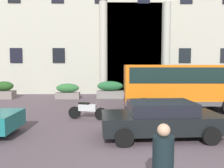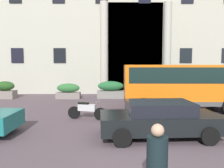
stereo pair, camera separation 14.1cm
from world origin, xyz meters
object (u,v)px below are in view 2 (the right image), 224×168
Objects in this scene: hedge_planter_far_west at (111,90)px; hedge_planter_entrance_left at (68,91)px; parked_hatchback_near at (159,119)px; motorcycle_far_end at (86,110)px; hedge_planter_west at (5,90)px; orange_minibus at (181,83)px; hedge_planter_far_east at (158,90)px.

hedge_planter_entrance_left is (-3.31, -0.26, -0.08)m from hedge_planter_far_west.
parked_hatchback_near is 4.06m from motorcycle_far_end.
hedge_planter_west is 0.83× the size of hedge_planter_entrance_left.
orange_minibus is 4.31× the size of hedge_planter_west.
hedge_planter_far_east is at bearing 2.04° from hedge_planter_far_west.
motorcycle_far_end is (-5.26, -2.05, -1.13)m from orange_minibus.
hedge_planter_entrance_left is 10.79m from parked_hatchback_near.
hedge_planter_far_west is 1.14× the size of hedge_planter_entrance_left.
hedge_planter_entrance_left is at bearing -176.85° from hedge_planter_far_east.
orange_minibus is 5.76m from motorcycle_far_end.
orange_minibus reaches higher than motorcycle_far_end.
hedge_planter_far_west is (-4.05, 4.97, -0.94)m from orange_minibus.
hedge_planter_west reaches higher than motorcycle_far_end.
hedge_planter_far_east is 3.83m from hedge_planter_far_west.
hedge_planter_entrance_left is at bearing -1.40° from hedge_planter_west.
parked_hatchback_near is at bearing -43.88° from hedge_planter_west.
hedge_planter_west is 0.35× the size of parked_hatchback_near.
hedge_planter_far_west is at bearing -177.96° from hedge_planter_far_east.
hedge_planter_far_west is 1.39× the size of hedge_planter_west.
motorcycle_far_end is at bearing -44.20° from hedge_planter_west.
hedge_planter_far_west is 7.12m from motorcycle_far_end.
parked_hatchback_near is at bearing -62.02° from hedge_planter_entrance_left.
hedge_planter_far_east is 12.11m from hedge_planter_west.
hedge_planter_west reaches higher than hedge_planter_entrance_left.
orange_minibus is at bearing -87.41° from hedge_planter_far_east.
orange_minibus is 3.43× the size of motorcycle_far_end.
orange_minibus is 13.28m from hedge_planter_west.
hedge_planter_entrance_left is at bearing -175.58° from hedge_planter_far_west.
hedge_planter_far_west reaches higher than hedge_planter_far_east.
parked_hatchback_near reaches higher than hedge_planter_entrance_left.
orange_minibus is 6.48m from hedge_planter_far_west.
hedge_planter_far_east is 1.12× the size of hedge_planter_west.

